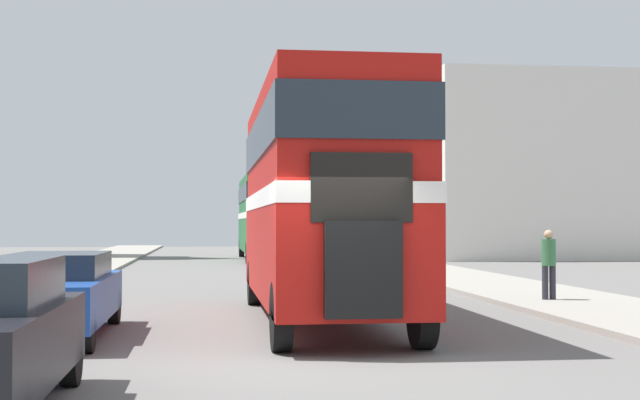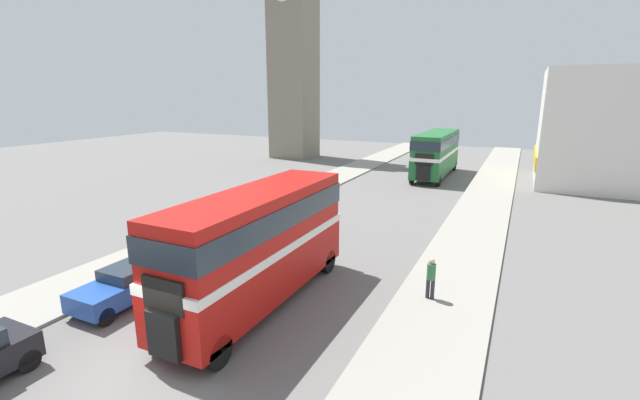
{
  "view_description": "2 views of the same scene",
  "coord_description": "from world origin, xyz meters",
  "px_view_note": "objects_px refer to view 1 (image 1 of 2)",
  "views": [
    {
      "loc": [
        -1.51,
        -11.59,
        1.86
      ],
      "look_at": [
        0.61,
        5.12,
        2.3
      ],
      "focal_mm": 50.0,
      "sensor_mm": 36.0,
      "label": 1
    },
    {
      "loc": [
        8.87,
        -7.06,
        7.56
      ],
      "look_at": [
        0.0,
        11.48,
        2.47
      ],
      "focal_mm": 24.0,
      "sensor_mm": 36.0,
      "label": 2
    }
  ],
  "objects_px": {
    "double_decker_bus": "(320,188)",
    "pedestrian_walking": "(549,260)",
    "bus_distant": "(267,211)",
    "car_parked_mid": "(57,293)"
  },
  "relations": [
    {
      "from": "bus_distant",
      "to": "double_decker_bus",
      "type": "bearing_deg",
      "value": -91.79
    },
    {
      "from": "pedestrian_walking",
      "to": "car_parked_mid",
      "type": "bearing_deg",
      "value": -155.96
    },
    {
      "from": "double_decker_bus",
      "to": "car_parked_mid",
      "type": "relative_size",
      "value": 2.03
    },
    {
      "from": "car_parked_mid",
      "to": "pedestrian_walking",
      "type": "height_order",
      "value": "pedestrian_walking"
    },
    {
      "from": "bus_distant",
      "to": "pedestrian_walking",
      "type": "bearing_deg",
      "value": -79.48
    },
    {
      "from": "double_decker_bus",
      "to": "bus_distant",
      "type": "distance_m",
      "value": 28.47
    },
    {
      "from": "double_decker_bus",
      "to": "pedestrian_walking",
      "type": "height_order",
      "value": "double_decker_bus"
    },
    {
      "from": "double_decker_bus",
      "to": "car_parked_mid",
      "type": "xyz_separation_m",
      "value": [
        -4.56,
        -1.67,
        -1.8
      ]
    },
    {
      "from": "double_decker_bus",
      "to": "bus_distant",
      "type": "xyz_separation_m",
      "value": [
        0.89,
        28.46,
        -0.06
      ]
    },
    {
      "from": "double_decker_bus",
      "to": "bus_distant",
      "type": "bearing_deg",
      "value": 88.21
    }
  ]
}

